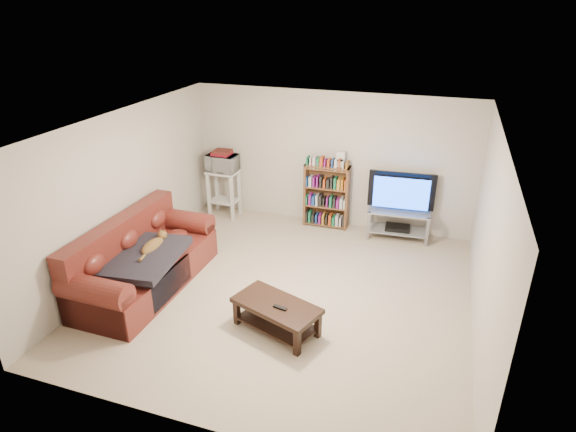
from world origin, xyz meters
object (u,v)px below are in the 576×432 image
at_px(sofa, 141,264).
at_px(bookshelf, 327,195).
at_px(coffee_table, 277,312).
at_px(tv_stand, 398,219).

height_order(sofa, bookshelf, bookshelf).
relative_size(sofa, coffee_table, 1.97).
bearing_deg(tv_stand, bookshelf, 172.81).
distance_m(coffee_table, tv_stand, 3.26).
distance_m(coffee_table, bookshelf, 3.16).
xyz_separation_m(sofa, tv_stand, (3.31, 2.69, 0.00)).
bearing_deg(sofa, bookshelf, 54.71).
height_order(tv_stand, bookshelf, bookshelf).
bearing_deg(sofa, coffee_table, -8.87).
relative_size(sofa, bookshelf, 2.05).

